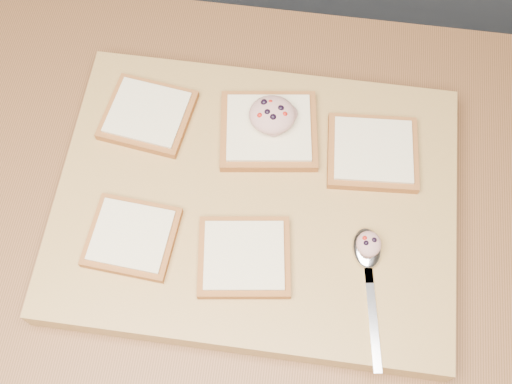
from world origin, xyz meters
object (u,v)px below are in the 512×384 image
Objects in this scene: cutting_board at (256,202)px; spoon at (368,258)px; tuna_salad_dollop at (272,115)px; bread_far_center at (269,130)px.

spoon is at bearing -24.46° from cutting_board.
cutting_board is at bearing 155.54° from spoon.
tuna_salad_dollop is (0.01, 0.11, 0.05)m from cutting_board.
bread_far_center is 2.31× the size of tuna_salad_dollop.
bread_far_center is at bearing 131.71° from spoon.
tuna_salad_dollop is at bearing 129.34° from spoon.
tuna_salad_dollop reaches higher than cutting_board.
spoon is (0.15, -0.16, -0.00)m from bread_far_center.
cutting_board is 0.12m from tuna_salad_dollop.
cutting_board is 3.60× the size of bread_far_center.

